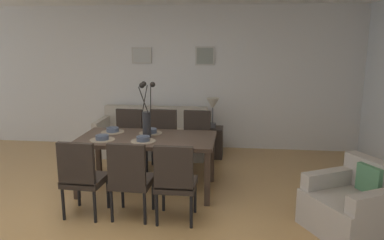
% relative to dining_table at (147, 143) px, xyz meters
% --- Properties ---
extents(ground_plane, '(9.00, 9.00, 0.00)m').
position_rel_dining_table_xyz_m(ground_plane, '(-0.22, -1.04, -0.66)').
color(ground_plane, tan).
extents(back_wall_panel, '(9.00, 0.10, 2.60)m').
position_rel_dining_table_xyz_m(back_wall_panel, '(-0.22, 2.21, 0.64)').
color(back_wall_panel, silver).
rests_on(back_wall_panel, ground).
extents(dining_table, '(1.80, 0.93, 0.74)m').
position_rel_dining_table_xyz_m(dining_table, '(0.00, 0.00, 0.00)').
color(dining_table, '#3D2D23').
rests_on(dining_table, ground).
extents(dining_chair_near_left, '(0.46, 0.46, 0.92)m').
position_rel_dining_table_xyz_m(dining_chair_near_left, '(-0.55, -0.88, -0.15)').
color(dining_chair_near_left, black).
rests_on(dining_chair_near_left, ground).
extents(dining_chair_near_right, '(0.47, 0.47, 0.92)m').
position_rel_dining_table_xyz_m(dining_chair_near_right, '(-0.53, 0.87, -0.15)').
color(dining_chair_near_right, black).
rests_on(dining_chair_near_right, ground).
extents(dining_chair_far_left, '(0.45, 0.45, 0.92)m').
position_rel_dining_table_xyz_m(dining_chair_far_left, '(0.01, -0.86, -0.15)').
color(dining_chair_far_left, black).
rests_on(dining_chair_far_left, ground).
extents(dining_chair_far_right, '(0.45, 0.45, 0.92)m').
position_rel_dining_table_xyz_m(dining_chair_far_right, '(0.03, 0.90, -0.15)').
color(dining_chair_far_right, black).
rests_on(dining_chair_far_right, ground).
extents(dining_chair_mid_left, '(0.44, 0.44, 0.92)m').
position_rel_dining_table_xyz_m(dining_chair_mid_left, '(0.52, -0.89, -0.15)').
color(dining_chair_mid_left, black).
rests_on(dining_chair_mid_left, ground).
extents(dining_chair_mid_right, '(0.46, 0.46, 0.92)m').
position_rel_dining_table_xyz_m(dining_chair_mid_right, '(0.56, 0.89, -0.15)').
color(dining_chair_mid_right, black).
rests_on(dining_chair_mid_right, ground).
extents(centerpiece_vase, '(0.21, 0.23, 0.73)m').
position_rel_dining_table_xyz_m(centerpiece_vase, '(0.00, 0.00, 0.36)').
color(centerpiece_vase, '#232326').
rests_on(centerpiece_vase, dining_table).
extents(placemat_near_left, '(0.32, 0.32, 0.01)m').
position_rel_dining_table_xyz_m(placemat_near_left, '(-0.54, -0.21, 0.08)').
color(placemat_near_left, '#7F705B').
rests_on(placemat_near_left, dining_table).
extents(bowl_near_left, '(0.17, 0.17, 0.07)m').
position_rel_dining_table_xyz_m(bowl_near_left, '(-0.54, -0.21, 0.12)').
color(bowl_near_left, '#475166').
rests_on(bowl_near_left, dining_table).
extents(placemat_near_right, '(0.32, 0.32, 0.01)m').
position_rel_dining_table_xyz_m(placemat_near_right, '(-0.54, 0.21, 0.08)').
color(placemat_near_right, '#7F705B').
rests_on(placemat_near_right, dining_table).
extents(bowl_near_right, '(0.17, 0.17, 0.07)m').
position_rel_dining_table_xyz_m(bowl_near_right, '(-0.54, 0.21, 0.12)').
color(bowl_near_right, '#475166').
rests_on(bowl_near_right, dining_table).
extents(placemat_far_left, '(0.32, 0.32, 0.01)m').
position_rel_dining_table_xyz_m(placemat_far_left, '(-0.00, -0.21, 0.08)').
color(placemat_far_left, '#7F705B').
rests_on(placemat_far_left, dining_table).
extents(bowl_far_left, '(0.17, 0.17, 0.07)m').
position_rel_dining_table_xyz_m(bowl_far_left, '(-0.00, -0.21, 0.12)').
color(bowl_far_left, '#475166').
rests_on(bowl_far_left, dining_table).
extents(placemat_far_right, '(0.32, 0.32, 0.01)m').
position_rel_dining_table_xyz_m(placemat_far_right, '(-0.00, 0.21, 0.08)').
color(placemat_far_right, '#7F705B').
rests_on(placemat_far_right, dining_table).
extents(bowl_far_right, '(0.17, 0.17, 0.07)m').
position_rel_dining_table_xyz_m(bowl_far_right, '(-0.00, 0.21, 0.12)').
color(bowl_far_right, '#475166').
rests_on(bowl_far_right, dining_table).
extents(sofa, '(1.90, 0.84, 0.80)m').
position_rel_dining_table_xyz_m(sofa, '(-0.30, 1.65, -0.38)').
color(sofa, '#B2A899').
rests_on(sofa, ground).
extents(side_table, '(0.36, 0.36, 0.52)m').
position_rel_dining_table_xyz_m(side_table, '(0.77, 1.56, -0.40)').
color(side_table, black).
rests_on(side_table, ground).
extents(table_lamp, '(0.22, 0.22, 0.51)m').
position_rel_dining_table_xyz_m(table_lamp, '(0.77, 1.56, 0.23)').
color(table_lamp, '#4C4C51').
rests_on(table_lamp, side_table).
extents(armchair, '(1.09, 1.09, 0.75)m').
position_rel_dining_table_xyz_m(armchair, '(2.44, -0.85, -0.38)').
color(armchair, '#ADA399').
rests_on(armchair, ground).
extents(framed_picture_left, '(0.37, 0.03, 0.30)m').
position_rel_dining_table_xyz_m(framed_picture_left, '(-0.58, 2.14, 1.04)').
color(framed_picture_left, '#B2ADA3').
extents(framed_picture_center, '(0.35, 0.03, 0.34)m').
position_rel_dining_table_xyz_m(framed_picture_center, '(0.58, 2.14, 1.04)').
color(framed_picture_center, '#B2ADA3').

